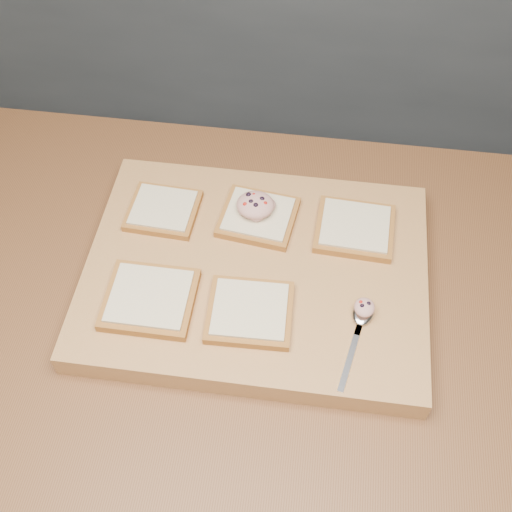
{
  "coord_description": "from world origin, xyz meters",
  "views": [
    {
      "loc": [
        -0.05,
        -0.52,
        1.74
      ],
      "look_at": [
        -0.12,
        0.05,
        0.97
      ],
      "focal_mm": 45.0,
      "sensor_mm": 36.0,
      "label": 1
    }
  ],
  "objects": [
    {
      "name": "spoon",
      "position": [
        0.04,
        -0.02,
        0.95
      ],
      "size": [
        0.05,
        0.15,
        0.01
      ],
      "color": "silver",
      "rests_on": "cutting_board"
    },
    {
      "name": "bread_near_left",
      "position": [
        -0.27,
        -0.03,
        0.95
      ],
      "size": [
        0.13,
        0.12,
        0.02
      ],
      "color": "#A5632A",
      "rests_on": "cutting_board"
    },
    {
      "name": "bread_far_left",
      "position": [
        -0.29,
        0.14,
        0.95
      ],
      "size": [
        0.12,
        0.11,
        0.02
      ],
      "color": "#A5632A",
      "rests_on": "cutting_board"
    },
    {
      "name": "back_counter",
      "position": [
        0.0,
        1.43,
        0.47
      ],
      "size": [
        3.6,
        0.62,
        0.94
      ],
      "color": "slate",
      "rests_on": "ground"
    },
    {
      "name": "ground",
      "position": [
        0.0,
        0.0,
        0.0
      ],
      "size": [
        4.0,
        4.0,
        0.0
      ],
      "primitive_type": "plane",
      "color": "#515459",
      "rests_on": "ground"
    },
    {
      "name": "bread_near_center",
      "position": [
        -0.12,
        -0.04,
        0.95
      ],
      "size": [
        0.13,
        0.12,
        0.02
      ],
      "color": "#A5632A",
      "rests_on": "cutting_board"
    },
    {
      "name": "tuna_salad_dollop",
      "position": [
        -0.14,
        0.15,
        0.97
      ],
      "size": [
        0.06,
        0.06,
        0.03
      ],
      "color": "tan",
      "rests_on": "bread_far_center"
    },
    {
      "name": "spoon_salad",
      "position": [
        0.04,
        -0.01,
        0.96
      ],
      "size": [
        0.03,
        0.03,
        0.02
      ],
      "color": "tan",
      "rests_on": "spoon"
    },
    {
      "name": "island_counter",
      "position": [
        0.0,
        0.0,
        0.45
      ],
      "size": [
        2.0,
        0.8,
        0.9
      ],
      "color": "slate",
      "rests_on": "ground"
    },
    {
      "name": "bread_far_right",
      "position": [
        0.02,
        0.14,
        0.95
      ],
      "size": [
        0.13,
        0.12,
        0.02
      ],
      "color": "#A5632A",
      "rests_on": "cutting_board"
    },
    {
      "name": "bread_far_center",
      "position": [
        -0.13,
        0.15,
        0.95
      ],
      "size": [
        0.13,
        0.12,
        0.02
      ],
      "color": "#A5632A",
      "rests_on": "cutting_board"
    },
    {
      "name": "cutting_board",
      "position": [
        -0.12,
        0.05,
        0.92
      ],
      "size": [
        0.52,
        0.4,
        0.04
      ],
      "primitive_type": "cube",
      "color": "tan",
      "rests_on": "island_counter"
    }
  ]
}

